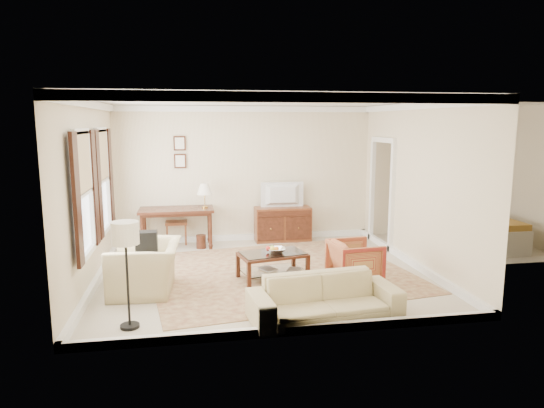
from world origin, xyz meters
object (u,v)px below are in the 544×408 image
object	(u,v)px
sideboard	(283,224)
sofa	(325,291)
coffee_table	(273,259)
tv	(283,187)
club_armchair	(145,259)
striped_armchair	(355,260)
writing_desk	(176,214)

from	to	relation	value
sideboard	sofa	world-z (taller)	sofa
coffee_table	tv	bearing A→B (deg)	75.25
sideboard	tv	xyz separation A→B (m)	(0.00, -0.02, 0.81)
coffee_table	club_armchair	world-z (taller)	club_armchair
sideboard	club_armchair	world-z (taller)	club_armchair
coffee_table	sofa	xyz separation A→B (m)	(0.39, -1.74, 0.04)
tv	striped_armchair	distance (m)	3.09
coffee_table	striped_armchair	world-z (taller)	striped_armchair
writing_desk	club_armchair	size ratio (longest dim) A/B	1.29
sideboard	sofa	bearing A→B (deg)	-93.71
sideboard	coffee_table	distance (m)	2.65
sideboard	writing_desk	bearing A→B (deg)	-174.62
club_armchair	writing_desk	bearing A→B (deg)	174.68
sideboard	club_armchair	xyz separation A→B (m)	(-2.67, -2.80, 0.13)
sofa	club_armchair	bearing A→B (deg)	142.01
tv	striped_armchair	xyz separation A→B (m)	(0.61, -2.92, -0.81)
writing_desk	coffee_table	size ratio (longest dim) A/B	1.27
striped_armchair	sofa	size ratio (longest dim) A/B	0.38
writing_desk	coffee_table	bearing A→B (deg)	-56.01
striped_armchair	sofa	xyz separation A→B (m)	(-0.89, -1.36, 0.01)
club_armchair	sofa	world-z (taller)	club_armchair
sideboard	coffee_table	world-z (taller)	sideboard
writing_desk	striped_armchair	bearing A→B (deg)	-43.62
writing_desk	club_armchair	bearing A→B (deg)	-99.13
striped_armchair	sofa	distance (m)	1.62
coffee_table	sofa	size ratio (longest dim) A/B	0.60
tv	club_armchair	world-z (taller)	tv
tv	club_armchair	xyz separation A→B (m)	(-2.67, -2.78, -0.68)
sideboard	sofa	distance (m)	4.31
sideboard	coffee_table	bearing A→B (deg)	-104.64
sideboard	coffee_table	xyz separation A→B (m)	(-0.67, -2.56, -0.02)
club_armchair	sofa	distance (m)	2.82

